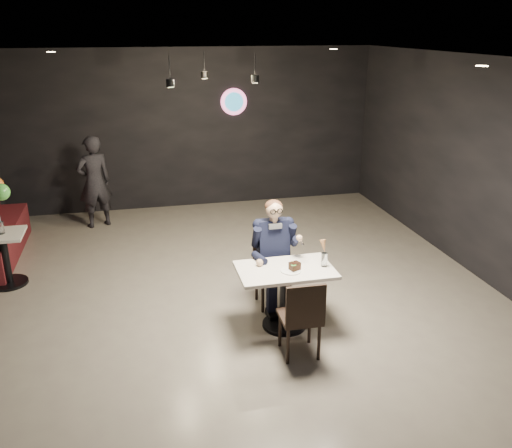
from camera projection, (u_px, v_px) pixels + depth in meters
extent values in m
plane|color=slate|center=(241.00, 315.00, 6.70)|extent=(9.00, 9.00, 0.00)
cube|color=black|center=(210.00, 62.00, 7.53)|extent=(1.40, 1.20, 0.36)
cube|color=white|center=(285.00, 298.00, 6.32)|extent=(1.10, 0.70, 0.75)
cube|color=black|center=(273.00, 271.00, 6.79)|extent=(0.42, 0.46, 0.92)
cube|color=black|center=(300.00, 315.00, 5.76)|extent=(0.43, 0.47, 0.92)
cube|color=black|center=(273.00, 252.00, 6.70)|extent=(0.60, 0.80, 1.44)
cylinder|color=white|center=(291.00, 271.00, 6.12)|extent=(0.24, 0.24, 0.01)
cube|color=black|center=(295.00, 266.00, 6.12)|extent=(0.14, 0.12, 0.08)
ellipsoid|color=green|center=(294.00, 265.00, 6.05)|extent=(0.06, 0.04, 0.01)
cylinder|color=silver|center=(324.00, 260.00, 6.22)|extent=(0.07, 0.07, 0.16)
cone|color=#AF7347|center=(324.00, 246.00, 6.16)|extent=(0.09, 0.09, 0.14)
cube|color=white|center=(5.00, 260.00, 7.36)|extent=(0.58, 0.58, 0.72)
cylinder|color=silver|center=(0.00, 228.00, 7.20)|extent=(0.11, 0.11, 0.16)
imported|color=black|center=(94.00, 182.00, 9.39)|extent=(0.69, 0.58, 1.62)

